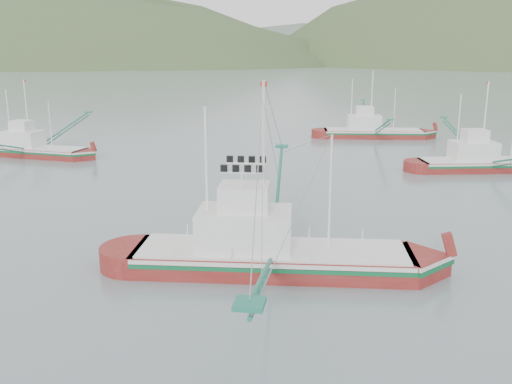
# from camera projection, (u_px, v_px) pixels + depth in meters

# --- Properties ---
(ground) EXTENTS (1200.00, 1200.00, 0.00)m
(ground) POSITION_uv_depth(u_px,v_px,m) (240.00, 272.00, 32.75)
(ground) COLOR slate
(ground) RESTS_ON ground
(main_boat) EXTENTS (16.19, 28.77, 11.66)m
(main_boat) POSITION_uv_depth(u_px,v_px,m) (268.00, 243.00, 32.50)
(main_boat) COLOR maroon
(main_boat) RESTS_ON ground
(bg_boat_far) EXTENTS (14.05, 24.82, 10.08)m
(bg_boat_far) POSITION_uv_depth(u_px,v_px,m) (372.00, 127.00, 80.01)
(bg_boat_far) COLOR maroon
(bg_boat_far) RESTS_ON ground
(bg_boat_right) EXTENTS (13.89, 24.03, 9.85)m
(bg_boat_right) POSITION_uv_depth(u_px,v_px,m) (484.00, 154.00, 58.83)
(bg_boat_right) COLOR maroon
(bg_boat_right) RESTS_ON ground
(bg_boat_left) EXTENTS (13.35, 23.42, 9.53)m
(bg_boat_left) POSITION_uv_depth(u_px,v_px,m) (32.00, 143.00, 66.55)
(bg_boat_left) COLOR maroon
(bg_boat_left) RESTS_ON ground
(headland_left) EXTENTS (448.00, 308.00, 210.00)m
(headland_left) POSITION_uv_depth(u_px,v_px,m) (85.00, 64.00, 404.52)
(headland_left) COLOR #3B5029
(headland_left) RESTS_ON ground
(ridge_distant) EXTENTS (960.00, 400.00, 240.00)m
(ridge_distant) POSITION_uv_depth(u_px,v_px,m) (374.00, 59.00, 563.66)
(ridge_distant) COLOR slate
(ridge_distant) RESTS_ON ground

